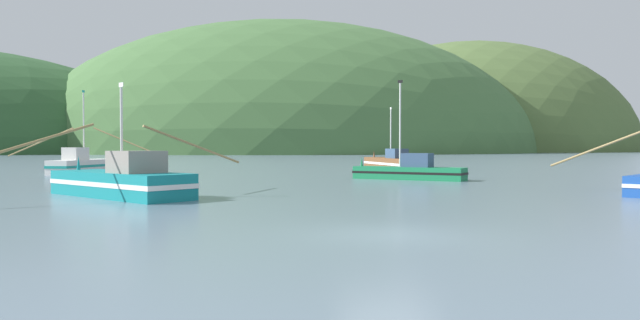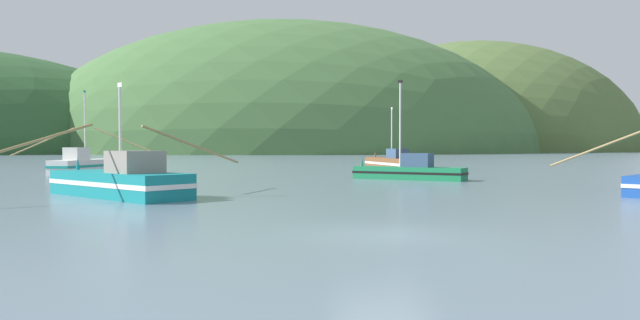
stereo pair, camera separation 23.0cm
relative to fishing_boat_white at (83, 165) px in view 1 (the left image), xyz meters
name	(u,v)px [view 1 (the left image)]	position (x,y,z in m)	size (l,w,h in m)	color
ground_plane	(388,235)	(11.81, -40.65, -0.77)	(600.00, 600.00, 0.00)	slate
hill_far_left	(341,152)	(94.90, 215.51, -0.77)	(199.72, 159.78, 81.18)	#516B38
hill_mid_left	(474,151)	(161.22, 203.29, -0.77)	(166.42, 133.13, 108.14)	#516B38
hill_mid_right	(292,152)	(63.16, 185.13, -0.77)	(209.42, 167.53, 106.58)	#47703D
fishing_boat_white	(83,165)	(0.00, 0.00, 0.00)	(13.38, 8.51, 7.32)	white
fishing_boat_teal	(121,181)	(4.45, -26.35, -0.04)	(12.36, 8.70, 5.31)	#147F84
fishing_boat_green	(410,171)	(23.43, -17.03, -0.16)	(6.89, 7.03, 7.10)	#197A47
fishing_boat_brown	(392,163)	(28.54, -1.93, -0.04)	(2.60, 12.02, 6.24)	brown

